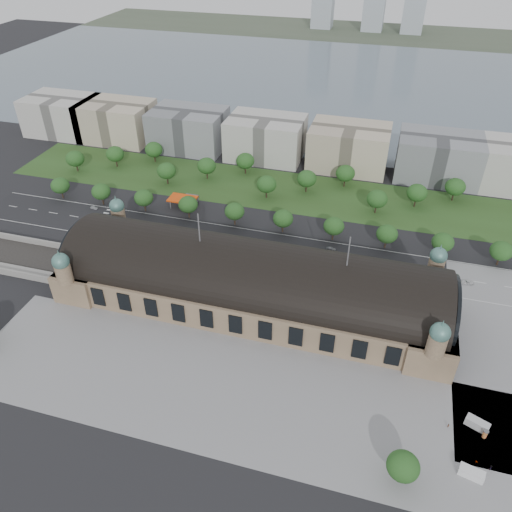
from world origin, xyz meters
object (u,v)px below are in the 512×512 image
(parked_car_3, at_px, (157,248))
(traffic_car_1, at_px, (94,208))
(parked_car_0, at_px, (114,239))
(pedestrian_3, at_px, (476,462))
(petrol_station, at_px, (187,199))
(parked_car_1, at_px, (130,241))
(bus_east, at_px, (362,268))
(bus_west, at_px, (219,245))
(parked_car_5, at_px, (180,255))
(traffic_car_4, at_px, (256,246))
(van_east, at_px, (476,424))
(traffic_car_2, at_px, (118,229))
(traffic_car_6, at_px, (467,282))
(parked_car_4, at_px, (192,251))
(pedestrian_4, at_px, (491,468))
(parked_car_6, at_px, (196,258))
(van_south, at_px, (470,473))
(parked_car_2, at_px, (130,241))
(bus_mid, at_px, (273,254))
(advertising_column, at_px, (485,434))
(traffic_car_5, at_px, (331,249))
(pedestrian_1, at_px, (448,426))

(parked_car_3, bearing_deg, traffic_car_1, -145.73)
(parked_car_0, distance_m, pedestrian_3, 171.39)
(petrol_station, relative_size, parked_car_1, 2.92)
(bus_east, bearing_deg, bus_west, 90.75)
(parked_car_5, bearing_deg, parked_car_1, -133.64)
(traffic_car_4, bearing_deg, van_east, 58.15)
(traffic_car_2, xyz_separation_m, traffic_car_6, (159.18, 3.25, -0.07))
(parked_car_1, height_order, pedestrian_3, pedestrian_3)
(parked_car_4, bearing_deg, petrol_station, 179.81)
(parked_car_0, xyz_separation_m, van_east, (155.46, -60.47, 0.71))
(pedestrian_4, bearing_deg, petrol_station, -85.05)
(traffic_car_4, xyz_separation_m, parked_car_6, (-23.02, -16.46, -0.07))
(traffic_car_2, distance_m, van_south, 177.24)
(traffic_car_4, height_order, pedestrian_4, pedestrian_4)
(bus_east, distance_m, pedestrian_4, 93.09)
(traffic_car_6, bearing_deg, van_east, -8.53)
(parked_car_1, relative_size, parked_car_3, 1.02)
(van_south, height_order, pedestrian_3, van_south)
(petrol_station, bearing_deg, traffic_car_2, -124.46)
(parked_car_3, bearing_deg, bus_east, 66.85)
(parked_car_6, distance_m, van_south, 133.00)
(parked_car_2, height_order, pedestrian_4, pedestrian_4)
(parked_car_3, bearing_deg, traffic_car_2, -138.52)
(traffic_car_2, distance_m, van_east, 171.99)
(parked_car_6, xyz_separation_m, van_east, (112.95, -57.09, 0.76))
(parked_car_2, bearing_deg, parked_car_5, 46.49)
(parked_car_0, distance_m, parked_car_1, 8.10)
(parked_car_2, height_order, bus_mid, bus_mid)
(parked_car_1, relative_size, bus_west, 0.38)
(advertising_column, relative_size, pedestrian_4, 1.57)
(traffic_car_6, xyz_separation_m, pedestrian_3, (-2.03, -84.73, 0.17))
(bus_west, bearing_deg, van_south, -124.51)
(parked_car_6, relative_size, advertising_column, 1.53)
(parked_car_3, bearing_deg, van_east, 37.35)
(petrol_station, distance_m, bus_west, 44.10)
(parked_car_5, bearing_deg, parked_car_3, -136.20)
(traffic_car_2, bearing_deg, van_east, 61.28)
(traffic_car_1, xyz_separation_m, pedestrian_3, (178.97, -96.43, 0.18))
(traffic_car_4, height_order, bus_west, bus_west)
(pedestrian_4, bearing_deg, parked_car_6, -76.68)
(traffic_car_2, height_order, bus_east, bus_east)
(traffic_car_5, bearing_deg, pedestrian_3, -145.71)
(parked_car_5, xyz_separation_m, pedestrian_1, (112.66, -59.69, 0.02))
(van_south, bearing_deg, bus_west, 153.74)
(traffic_car_2, xyz_separation_m, traffic_car_5, (101.07, 11.73, -0.06))
(bus_mid, bearing_deg, bus_west, 91.02)
(parked_car_1, bearing_deg, parked_car_2, -110.28)
(traffic_car_2, xyz_separation_m, bus_mid, (77.02, -0.46, 1.04))
(van_south, bearing_deg, parked_car_6, 159.23)
(parked_car_4, bearing_deg, pedestrian_3, 32.18)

